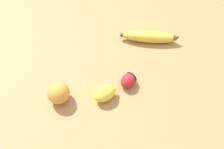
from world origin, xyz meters
name	(u,v)px	position (x,y,z in m)	size (l,w,h in m)	color
ground_plane	(92,41)	(0.00, 0.00, 0.00)	(3.00, 3.00, 0.00)	#A87A47
banana	(150,37)	(-0.16, -0.14, 0.02)	(0.19, 0.15, 0.04)	gold
orange	(58,93)	(-0.08, 0.24, 0.03)	(0.07, 0.07, 0.07)	orange
strawberry	(129,80)	(-0.21, 0.06, 0.02)	(0.04, 0.06, 0.04)	red
lemon	(105,94)	(-0.19, 0.15, 0.02)	(0.07, 0.08, 0.05)	yellow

